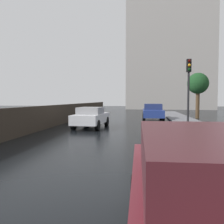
% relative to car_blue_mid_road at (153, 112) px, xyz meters
% --- Properties ---
extents(ground, '(120.00, 120.00, 0.00)m').
position_rel_car_blue_mid_road_xyz_m(ground, '(-2.58, -16.83, -0.74)').
color(ground, black).
extents(car_blue_mid_road, '(1.83, 4.17, 1.44)m').
position_rel_car_blue_mid_road_xyz_m(car_blue_mid_road, '(0.00, 0.00, 0.00)').
color(car_blue_mid_road, navy).
rests_on(car_blue_mid_road, ground).
extents(car_white_far_ahead, '(1.87, 3.97, 1.33)m').
position_rel_car_blue_mid_road_xyz_m(car_white_far_ahead, '(-4.19, -6.41, -0.04)').
color(car_white_far_ahead, silver).
rests_on(car_white_far_ahead, ground).
extents(traffic_light, '(0.26, 0.39, 4.06)m').
position_rel_car_blue_mid_road_xyz_m(traffic_light, '(1.80, -6.76, 2.24)').
color(traffic_light, black).
rests_on(traffic_light, sidewalk_strip).
extents(street_tree_mid, '(2.03, 2.03, 4.40)m').
position_rel_car_blue_mid_road_xyz_m(street_tree_mid, '(4.38, 2.49, 2.57)').
color(street_tree_mid, '#4C3823').
rests_on(street_tree_mid, ground).
extents(distant_tower, '(16.43, 12.68, 32.67)m').
position_rel_car_blue_mid_road_xyz_m(distant_tower, '(4.15, 27.26, 13.75)').
color(distant_tower, '#9E9993').
rests_on(distant_tower, ground).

